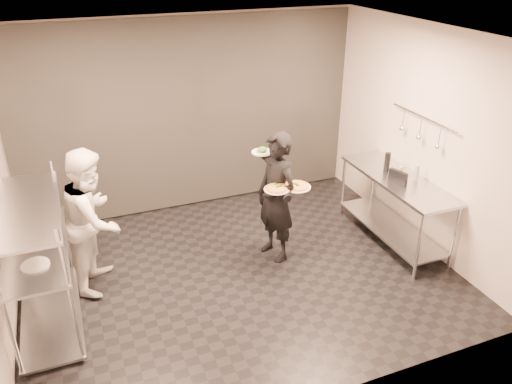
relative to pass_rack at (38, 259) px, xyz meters
name	(u,v)px	position (x,y,z in m)	size (l,w,h in m)	color
room_shell	(207,135)	(2.15, 1.18, 0.63)	(5.00, 4.00, 2.80)	black
pass_rack	(38,259)	(0.00, 0.00, 0.00)	(0.60, 1.60, 1.50)	silver
prep_counter	(395,198)	(4.33, 0.00, -0.14)	(0.60, 1.80, 0.92)	silver
utensil_rail	(421,129)	(4.58, 0.00, 0.78)	(0.07, 1.20, 0.31)	silver
waiter	(276,198)	(2.73, 0.23, 0.06)	(0.61, 0.40, 1.66)	black
chef	(94,219)	(0.60, 0.49, 0.07)	(0.82, 0.64, 1.69)	silver
pizza_plate_near	(277,188)	(2.65, 0.04, 0.29)	(0.30, 0.30, 0.05)	silver
pizza_plate_far	(297,186)	(2.91, 0.05, 0.27)	(0.33, 0.33, 0.05)	silver
salad_plate	(262,151)	(2.65, 0.49, 0.60)	(0.26, 0.26, 0.07)	silver
pos_monitor	(398,178)	(4.21, -0.15, 0.24)	(0.05, 0.25, 0.18)	black
bottle_green	(400,175)	(4.26, -0.12, 0.26)	(0.06, 0.06, 0.22)	#96A295
bottle_clear	(417,173)	(4.49, -0.14, 0.26)	(0.06, 0.06, 0.21)	#96A295
bottle_dark	(387,162)	(4.32, 0.25, 0.28)	(0.07, 0.07, 0.25)	black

